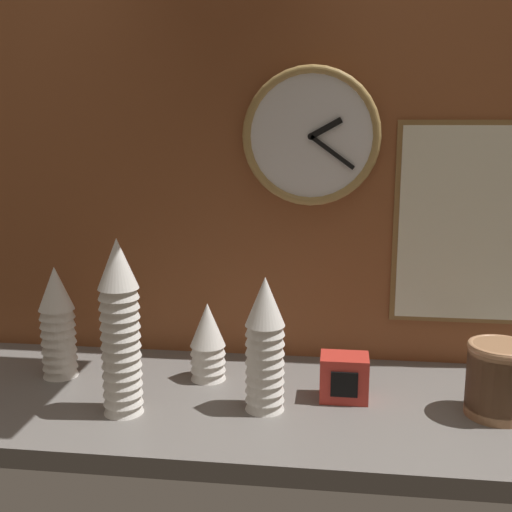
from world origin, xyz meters
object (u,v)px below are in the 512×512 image
object	(u,v)px
bowl_stack_far_right	(499,378)
napkin_dispenser	(344,377)
cup_stack_left	(57,322)
cup_stack_center_left	(120,328)
cup_stack_center_right	(265,344)
cup_stack_center	(208,341)
wall_clock	(311,136)
menu_board	(479,225)

from	to	relation	value
bowl_stack_far_right	napkin_dispenser	distance (m)	0.31
cup_stack_left	napkin_dispenser	distance (m)	0.66
cup_stack_center_left	napkin_dispenser	bearing A→B (deg)	15.25
cup_stack_center_right	cup_stack_center	bearing A→B (deg)	136.03
wall_clock	menu_board	bearing A→B (deg)	1.30
bowl_stack_far_right	napkin_dispenser	size ratio (longest dim) A/B	1.48
wall_clock	bowl_stack_far_right	bearing A→B (deg)	-33.91
cup_stack_center_left	wall_clock	distance (m)	0.61
cup_stack_center_right	wall_clock	world-z (taller)	wall_clock
bowl_stack_far_right	napkin_dispenser	bearing A→B (deg)	172.75
cup_stack_center	bowl_stack_far_right	size ratio (longest dim) A/B	1.20
cup_stack_left	cup_stack_center_left	bearing A→B (deg)	-38.67
cup_stack_left	menu_board	bearing A→B (deg)	11.16
cup_stack_center_left	wall_clock	xyz separation A→B (m)	(0.36, 0.34, 0.36)
cup_stack_center_left	napkin_dispenser	xyz separation A→B (m)	(0.44, 0.12, -0.13)
cup_stack_center_left	bowl_stack_far_right	size ratio (longest dim) A/B	2.40
cup_stack_center	cup_stack_center_right	bearing A→B (deg)	-43.97
cup_stack_center_left	menu_board	xyz separation A→B (m)	(0.75, 0.35, 0.16)
cup_stack_center_left	napkin_dispenser	world-z (taller)	cup_stack_center_left
cup_stack_left	bowl_stack_far_right	size ratio (longest dim) A/B	1.73
cup_stack_center	cup_stack_center_left	distance (m)	0.25
cup_stack_left	cup_stack_center_right	bearing A→B (deg)	-13.33
cup_stack_center_left	cup_stack_center_right	world-z (taller)	cup_stack_center_left
cup_stack_center_right	bowl_stack_far_right	distance (m)	0.47
cup_stack_center_right	bowl_stack_far_right	xyz separation A→B (m)	(0.46, 0.03, -0.06)
cup_stack_center	napkin_dispenser	xyz separation A→B (m)	(0.31, -0.07, -0.04)
cup_stack_center_left	wall_clock	world-z (taller)	wall_clock
cup_stack_center	wall_clock	distance (m)	0.53
cup_stack_center	wall_clock	size ratio (longest dim) A/B	0.56
wall_clock	cup_stack_center_left	bearing A→B (deg)	-135.85
cup_stack_left	cup_stack_center_left	distance (m)	0.27
menu_board	wall_clock	bearing A→B (deg)	-178.70
wall_clock	napkin_dispenser	xyz separation A→B (m)	(0.09, -0.22, -0.50)
cup_stack_left	napkin_dispenser	size ratio (longest dim) A/B	2.57
cup_stack_left	cup_stack_center	size ratio (longest dim) A/B	1.44
napkin_dispenser	cup_stack_center	bearing A→B (deg)	167.14
wall_clock	napkin_dispenser	world-z (taller)	wall_clock
bowl_stack_far_right	wall_clock	world-z (taller)	wall_clock
wall_clock	menu_board	distance (m)	0.44
cup_stack_center	cup_stack_center_right	xyz separation A→B (m)	(0.15, -0.14, 0.05)
cup_stack_left	cup_stack_center_left	world-z (taller)	cup_stack_center_left
cup_stack_left	cup_stack_center_right	distance (m)	0.50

